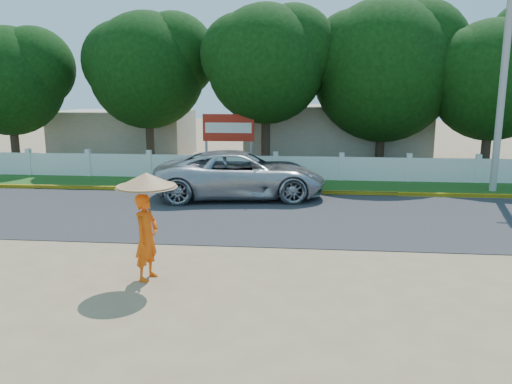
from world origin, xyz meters
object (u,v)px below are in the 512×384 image
monk_with_parasol (146,211)px  billboard (228,131)px  utility_pole (503,85)px  vehicle (241,174)px

monk_with_parasol → billboard: size_ratio=0.81×
utility_pole → vehicle: (-10.15, -2.18, -3.38)m
billboard → utility_pole: bearing=-14.4°
utility_pole → vehicle: 10.92m
monk_with_parasol → billboard: bearing=91.4°
vehicle → monk_with_parasol: bearing=165.6°
billboard → monk_with_parasol: bearing=-88.6°
monk_with_parasol → utility_pole: bearing=44.3°
vehicle → utility_pole: bearing=-86.1°
monk_with_parasol → billboard: (-0.33, 13.73, 0.59)m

